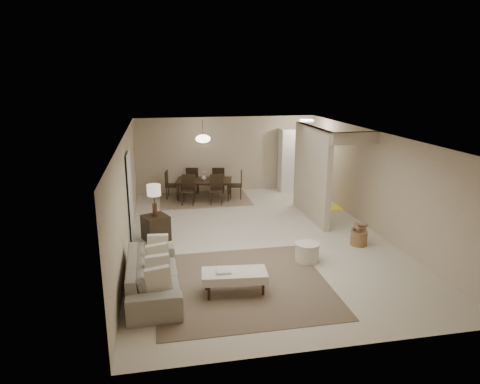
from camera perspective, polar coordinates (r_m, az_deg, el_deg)
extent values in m
plane|color=beige|center=(10.47, 2.24, -6.03)|extent=(9.00, 9.00, 0.00)
plane|color=white|center=(9.84, 2.39, 7.66)|extent=(9.00, 9.00, 0.00)
plane|color=#BFAB91|center=(14.40, -1.77, 5.04)|extent=(6.00, 0.00, 6.00)
plane|color=#BFAB91|center=(9.86, -14.92, -0.25)|extent=(0.00, 9.00, 9.00)
plane|color=#BFAB91|center=(11.14, 17.52, 1.31)|extent=(0.00, 9.00, 9.00)
cube|color=#BFAB91|center=(11.76, 9.50, 2.52)|extent=(0.15, 2.50, 2.50)
cube|color=black|center=(10.50, -14.47, -0.59)|extent=(0.04, 0.90, 2.04)
cube|color=white|center=(14.66, 7.59, 4.30)|extent=(1.20, 0.55, 2.10)
cylinder|color=white|center=(13.55, 8.87, 9.40)|extent=(0.44, 0.44, 0.05)
cube|color=brown|center=(8.24, 0.28, -12.14)|extent=(3.20, 3.20, 0.01)
imported|color=gray|center=(7.97, -11.50, -10.82)|extent=(2.31, 0.94, 0.67)
cube|color=beige|center=(7.79, -0.75, -11.08)|extent=(1.21, 0.64, 0.16)
cylinder|color=black|center=(7.66, -4.16, -13.39)|extent=(0.05, 0.05, 0.26)
cylinder|color=black|center=(7.81, 3.10, -12.76)|extent=(0.05, 0.05, 0.26)
cylinder|color=black|center=(8.00, -4.50, -12.08)|extent=(0.05, 0.05, 0.26)
cylinder|color=black|center=(8.14, 2.43, -11.51)|extent=(0.05, 0.05, 0.26)
cube|color=black|center=(10.40, -11.16, -4.70)|extent=(0.72, 0.72, 0.60)
cylinder|color=#442E1D|center=(10.26, -11.29, -2.34)|extent=(0.12, 0.12, 0.30)
cylinder|color=#442E1D|center=(10.18, -11.37, -0.84)|extent=(0.03, 0.03, 0.26)
cylinder|color=beige|center=(10.13, -11.42, 0.25)|extent=(0.32, 0.32, 0.26)
cylinder|color=beige|center=(9.20, 8.93, -7.95)|extent=(0.52, 0.52, 0.40)
cylinder|color=brown|center=(10.32, 15.56, -5.95)|extent=(0.47, 0.47, 0.33)
cube|color=#856B52|center=(13.74, -4.77, -0.84)|extent=(2.80, 2.10, 0.01)
imported|color=black|center=(13.66, -4.80, 0.37)|extent=(1.89, 1.29, 0.61)
imported|color=white|center=(13.56, -4.84, 1.95)|extent=(0.16, 0.16, 0.17)
cube|color=yellow|center=(13.01, 11.96, -2.04)|extent=(1.06, 0.72, 0.01)
cylinder|color=#442E1D|center=(13.29, -4.99, 8.50)|extent=(0.02, 0.02, 0.50)
ellipsoid|color=#FFEAC6|center=(13.34, -4.96, 7.09)|extent=(0.46, 0.46, 0.25)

